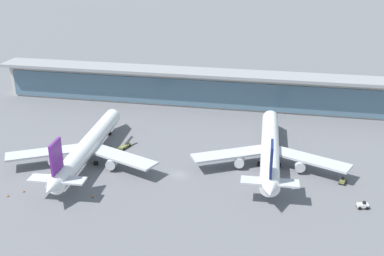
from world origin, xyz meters
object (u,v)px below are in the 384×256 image
object	(u,v)px
safety_cone_charlie	(24,191)
service_truck_under_wing_white	(363,205)
airliner_left_stand	(87,147)
service_truck_mid_apron_olive	(125,146)
safety_cone_alpha	(92,197)
safety_cone_delta	(8,196)
service_truck_near_nose_olive	(343,181)
airliner_centre_stand	(270,149)

from	to	relation	value
safety_cone_charlie	service_truck_under_wing_white	bearing A→B (deg)	6.11
airliner_left_stand	service_truck_mid_apron_olive	xyz separation A→B (m)	(7.75, 12.78, -4.41)
airliner_left_stand	safety_cone_charlie	xyz separation A→B (m)	(-10.08, -21.28, -4.91)
service_truck_under_wing_white	safety_cone_alpha	xyz separation A→B (m)	(-71.23, -8.83, -0.56)
safety_cone_delta	service_truck_near_nose_olive	bearing A→B (deg)	16.01
service_truck_near_nose_olive	safety_cone_charlie	xyz separation A→B (m)	(-87.24, -22.75, -0.56)
service_truck_under_wing_white	safety_cone_charlie	world-z (taller)	service_truck_under_wing_white
airliner_left_stand	airliner_centre_stand	bearing A→B (deg)	10.06
airliner_left_stand	safety_cone_alpha	bearing A→B (deg)	-64.33
service_truck_under_wing_white	safety_cone_alpha	size ratio (longest dim) A/B	4.51
safety_cone_delta	safety_cone_alpha	bearing A→B (deg)	10.07
airliner_centre_stand	service_truck_near_nose_olive	distance (m)	23.40
service_truck_near_nose_olive	airliner_left_stand	bearing A→B (deg)	-178.91
service_truck_near_nose_olive	safety_cone_delta	world-z (taller)	service_truck_near_nose_olive
airliner_left_stand	safety_cone_delta	size ratio (longest dim) A/B	89.00
airliner_centre_stand	service_truck_mid_apron_olive	size ratio (longest dim) A/B	9.03
airliner_left_stand	airliner_centre_stand	xyz separation A→B (m)	(55.78, 9.89, 0.00)
service_truck_mid_apron_olive	safety_cone_alpha	bearing A→B (deg)	-86.48
safety_cone_charlie	safety_cone_delta	xyz separation A→B (m)	(-2.94, -3.13, 0.00)
airliner_left_stand	airliner_centre_stand	size ratio (longest dim) A/B	1.00
safety_cone_alpha	airliner_centre_stand	bearing A→B (deg)	33.34
service_truck_under_wing_white	safety_cone_delta	bearing A→B (deg)	-172.20
airliner_left_stand	safety_cone_charlie	size ratio (longest dim) A/B	89.00
airliner_left_stand	airliner_centre_stand	distance (m)	56.65
safety_cone_alpha	safety_cone_delta	bearing A→B (deg)	-169.93
airliner_left_stand	service_truck_near_nose_olive	distance (m)	77.31
service_truck_mid_apron_olive	airliner_centre_stand	bearing A→B (deg)	-3.44
safety_cone_alpha	service_truck_near_nose_olive	bearing A→B (deg)	17.95
service_truck_mid_apron_olive	safety_cone_alpha	size ratio (longest dim) A/B	9.85
service_truck_near_nose_olive	safety_cone_alpha	xyz separation A→B (m)	(-67.38, -21.83, -0.56)
service_truck_near_nose_olive	service_truck_under_wing_white	xyz separation A→B (m)	(3.84, -13.00, 0.00)
service_truck_mid_apron_olive	safety_cone_charlie	bearing A→B (deg)	-117.62
service_truck_mid_apron_olive	safety_cone_alpha	world-z (taller)	service_truck_mid_apron_olive
service_truck_under_wing_white	service_truck_mid_apron_olive	distance (m)	77.20
service_truck_mid_apron_olive	service_truck_under_wing_white	bearing A→B (deg)	-18.36
service_truck_near_nose_olive	service_truck_mid_apron_olive	world-z (taller)	service_truck_mid_apron_olive
safety_cone_alpha	safety_cone_charlie	world-z (taller)	same
service_truck_mid_apron_olive	safety_cone_charlie	world-z (taller)	service_truck_mid_apron_olive
safety_cone_charlie	service_truck_near_nose_olive	bearing A→B (deg)	14.61
airliner_centre_stand	safety_cone_charlie	world-z (taller)	airliner_centre_stand
service_truck_near_nose_olive	safety_cone_delta	distance (m)	93.82
airliner_left_stand	service_truck_under_wing_white	distance (m)	81.95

